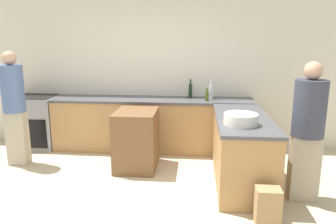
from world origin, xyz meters
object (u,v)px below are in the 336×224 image
(mixing_bowl, at_px, (241,119))
(paper_bag, at_px, (268,206))
(range_oven, at_px, (37,121))
(olive_oil_bottle, at_px, (207,96))
(vinegar_bottle_clear, at_px, (211,92))
(island_table, at_px, (137,139))
(wine_bottle_dark, at_px, (190,90))
(person_at_peninsula, at_px, (308,128))
(person_by_range, at_px, (14,104))

(mixing_bowl, distance_m, paper_bag, 1.02)
(range_oven, bearing_deg, paper_bag, -31.81)
(olive_oil_bottle, relative_size, vinegar_bottle_clear, 0.64)
(olive_oil_bottle, xyz_separation_m, vinegar_bottle_clear, (0.07, 0.11, 0.05))
(range_oven, distance_m, island_table, 2.08)
(mixing_bowl, relative_size, vinegar_bottle_clear, 1.25)
(range_oven, height_order, wine_bottle_dark, wine_bottle_dark)
(range_oven, xyz_separation_m, island_table, (1.92, -0.81, -0.02))
(wine_bottle_dark, relative_size, paper_bag, 0.81)
(wine_bottle_dark, height_order, paper_bag, wine_bottle_dark)
(mixing_bowl, bearing_deg, vinegar_bottle_clear, 100.40)
(person_at_peninsula, bearing_deg, mixing_bowl, 175.43)
(vinegar_bottle_clear, bearing_deg, person_at_peninsula, -57.58)
(island_table, bearing_deg, person_by_range, -178.94)
(person_by_range, bearing_deg, person_at_peninsula, -10.89)
(range_oven, relative_size, vinegar_bottle_clear, 2.81)
(olive_oil_bottle, distance_m, person_by_range, 2.91)
(mixing_bowl, distance_m, person_at_peninsula, 0.75)
(mixing_bowl, height_order, person_at_peninsula, person_at_peninsula)
(vinegar_bottle_clear, distance_m, person_at_peninsula, 1.93)
(wine_bottle_dark, height_order, person_by_range, person_by_range)
(mixing_bowl, height_order, olive_oil_bottle, olive_oil_bottle)
(olive_oil_bottle, bearing_deg, paper_bag, -74.40)
(mixing_bowl, distance_m, wine_bottle_dark, 1.81)
(wine_bottle_dark, distance_m, vinegar_bottle_clear, 0.36)
(wine_bottle_dark, xyz_separation_m, paper_bag, (0.86, -2.34, -0.81))
(wine_bottle_dark, height_order, vinegar_bottle_clear, vinegar_bottle_clear)
(island_table, relative_size, person_by_range, 0.50)
(paper_bag, bearing_deg, vinegar_bottle_clear, 103.15)
(person_by_range, height_order, person_at_peninsula, person_by_range)
(range_oven, distance_m, wine_bottle_dark, 2.73)
(wine_bottle_dark, xyz_separation_m, olive_oil_bottle, (0.27, -0.25, -0.04))
(person_by_range, bearing_deg, mixing_bowl, -12.34)
(island_table, relative_size, vinegar_bottle_clear, 2.68)
(olive_oil_bottle, bearing_deg, island_table, -144.71)
(island_table, xyz_separation_m, vinegar_bottle_clear, (1.09, 0.84, 0.58))
(mixing_bowl, relative_size, person_at_peninsula, 0.24)
(wine_bottle_dark, height_order, olive_oil_bottle, wine_bottle_dark)
(island_table, distance_m, person_at_peninsula, 2.31)
(person_at_peninsula, distance_m, paper_bag, 1.03)
(wine_bottle_dark, xyz_separation_m, person_at_peninsula, (1.37, -1.76, -0.13))
(range_oven, bearing_deg, person_at_peninsula, -21.61)
(island_table, relative_size, paper_bag, 2.19)
(range_oven, height_order, person_at_peninsula, person_at_peninsula)
(mixing_bowl, bearing_deg, range_oven, 154.94)
(person_by_range, xyz_separation_m, paper_bag, (3.40, -1.34, -0.73))
(island_table, distance_m, paper_bag, 2.12)
(vinegar_bottle_clear, distance_m, paper_bag, 2.41)
(range_oven, xyz_separation_m, person_at_peninsula, (4.04, -1.60, 0.43))
(mixing_bowl, distance_m, olive_oil_bottle, 1.49)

